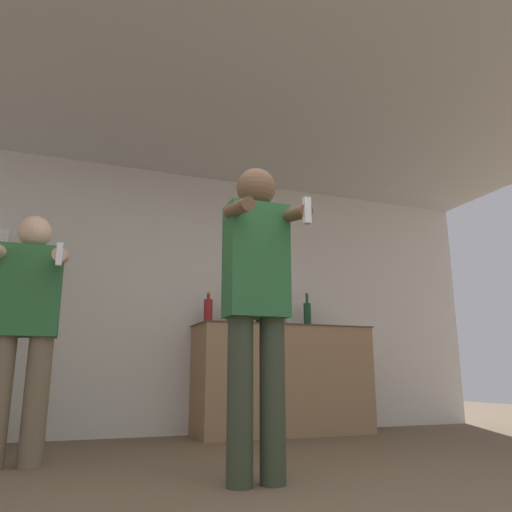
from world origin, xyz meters
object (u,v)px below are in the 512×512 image
bottle_tall_gin (260,314)px  bottle_green_wine (208,311)px  bottle_brown_liquor (307,314)px  bottle_red_label (288,316)px  bottle_dark_rum (232,315)px  person_man_side (25,321)px  person_woman_foreground (256,296)px

bottle_tall_gin → bottle_green_wine: bearing=180.0°
bottle_brown_liquor → bottle_red_label: 0.21m
bottle_dark_rum → bottle_green_wine: size_ratio=0.92×
bottle_brown_liquor → person_man_side: (-2.53, -1.06, -0.26)m
bottle_green_wine → person_woman_foreground: size_ratio=0.18×
person_man_side → bottle_green_wine: bearing=35.4°
bottle_red_label → person_man_side: 2.56m
bottle_green_wine → bottle_brown_liquor: (1.04, 0.00, 0.01)m
bottle_green_wine → bottle_tall_gin: size_ratio=0.99×
bottle_dark_rum → bottle_green_wine: bearing=180.0°
bottle_tall_gin → person_man_side: bearing=-152.3°
bottle_green_wine → bottle_red_label: bearing=0.0°
bottle_green_wine → bottle_tall_gin: bearing=0.0°
person_woman_foreground → person_man_side: (-1.21, 0.97, -0.09)m
bottle_green_wine → bottle_tall_gin: (0.53, 0.00, -0.00)m
person_man_side → bottle_brown_liquor: bearing=22.7°
bottle_tall_gin → person_woman_foreground: 2.19m
bottle_dark_rum → bottle_brown_liquor: 0.81m
bottle_brown_liquor → person_woman_foreground: person_woman_foreground is taller
bottle_red_label → person_woman_foreground: bearing=-118.7°
bottle_brown_liquor → bottle_tall_gin: (-0.52, 0.00, -0.01)m
person_woman_foreground → person_man_side: 1.55m
bottle_dark_rum → bottle_green_wine: 0.23m
bottle_green_wine → person_man_side: bearing=-144.6°
bottle_red_label → bottle_tall_gin: bottle_tall_gin is taller
bottle_green_wine → bottle_red_label: bottle_green_wine is taller
bottle_brown_liquor → person_man_side: bearing=-157.3°
bottle_brown_liquor → person_man_side: size_ratio=0.23×
bottle_red_label → person_woman_foreground: (-1.11, -2.03, -0.15)m
bottle_dark_rum → bottle_red_label: 0.60m
bottle_tall_gin → bottle_brown_liquor: bearing=0.0°
bottle_brown_liquor → bottle_dark_rum: bearing=180.0°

